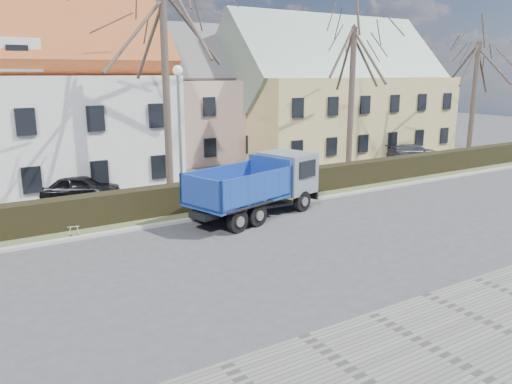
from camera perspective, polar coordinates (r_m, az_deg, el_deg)
ground at (r=19.68m, az=5.24°, el=-5.41°), size 120.00×120.00×0.00m
sidewalk_near at (r=14.38m, az=26.62°, el=-14.11°), size 80.00×5.00×0.08m
curb_far at (r=23.33m, az=-1.53°, el=-2.17°), size 80.00×0.30×0.12m
grass_strip at (r=24.68m, az=-3.40°, el=-1.33°), size 80.00×3.00×0.10m
hedge at (r=24.37m, az=-3.19°, el=-0.07°), size 60.00×0.90×1.30m
building_pink at (r=38.11m, az=-8.11°, el=9.82°), size 10.80×8.80×8.00m
building_yellow at (r=41.97m, az=9.05°, el=10.46°), size 18.80×10.80×8.50m
tree_1 at (r=25.11m, az=-10.30°, el=13.21°), size 9.20×9.20×12.65m
tree_2 at (r=31.58m, az=10.89°, el=11.71°), size 8.00×8.00×11.00m
tree_3 at (r=40.64m, az=23.72°, el=10.79°), size 7.60×7.60×10.45m
dump_truck at (r=22.12m, az=-0.53°, el=0.49°), size 7.35×4.39×2.76m
streetlight at (r=23.91m, az=-8.68°, el=6.20°), size 0.53×0.53×6.77m
cart_frame at (r=20.89m, az=-20.57°, el=-4.31°), size 0.67×0.47×0.56m
parked_car_a at (r=26.83m, az=-19.37°, el=0.47°), size 4.21×3.06×1.33m
parked_car_b at (r=39.11m, az=17.57°, el=4.39°), size 4.36×2.55×1.19m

